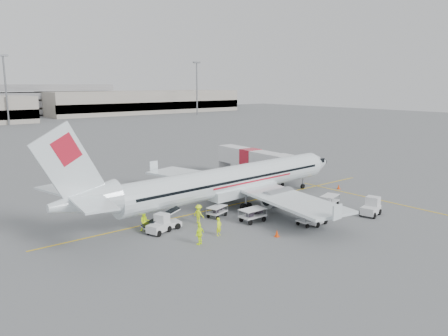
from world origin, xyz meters
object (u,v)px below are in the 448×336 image
Objects in this scene: belt_loader at (163,217)px; tug_fore at (371,207)px; jet_bridge at (250,164)px; aircraft at (232,161)px; tug_aft at (159,224)px; tug_mid at (316,216)px.

belt_loader reaches higher than tug_fore.
belt_loader is (-20.81, -10.76, -0.94)m from jet_bridge.
tug_aft is at bearing -169.43° from aircraft.
belt_loader is at bearing 138.73° from tug_mid.
aircraft is at bearing 113.63° from tug_fore.
tug_aft is at bearing -148.92° from jet_bridge.
jet_bridge reaches higher than tug_mid.
aircraft reaches higher than tug_mid.
jet_bridge reaches higher than belt_loader.
tug_fore is at bearing -93.02° from jet_bridge.
tug_aft is (-12.82, 7.37, 0.02)m from tug_mid.
aircraft is 17.36× the size of tug_mid.
belt_loader is at bearing 17.08° from tug_aft.
tug_mid is (2.15, -9.83, -4.20)m from aircraft.
belt_loader is 2.03× the size of tug_aft.
tug_fore is at bearing -19.99° from belt_loader.
tug_aft is (-21.62, -11.38, -1.29)m from jet_bridge.
tug_fore is 6.73m from tug_mid.
tug_aft is (-10.67, -2.46, -4.18)m from aircraft.
jet_bridge reaches higher than tug_aft.
belt_loader is at bearing 139.07° from tug_fore.
aircraft is 10.91m from tug_mid.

